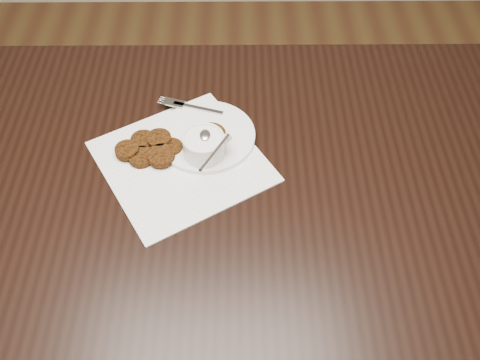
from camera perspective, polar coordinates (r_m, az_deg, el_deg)
name	(u,v)px	position (r m, az deg, el deg)	size (l,w,h in m)	color
table	(216,298)	(1.33, -2.58, -12.30)	(1.51, 0.97, 0.75)	black
napkin	(182,161)	(1.08, -6.16, 1.97)	(0.29, 0.29, 0.00)	white
sauce_ramekin	(203,136)	(1.04, -3.93, 4.62)	(0.11, 0.11, 0.12)	white
patty_cluster	(151,148)	(1.09, -9.43, 3.34)	(0.19, 0.19, 0.02)	#5B300C
plate_with_patty	(206,134)	(1.11, -3.62, 4.89)	(0.20, 0.20, 0.03)	white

